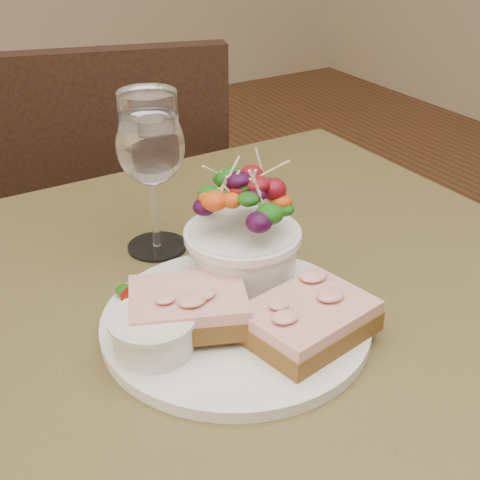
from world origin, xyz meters
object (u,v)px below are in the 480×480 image
ramekin (153,332)px  wine_glass (151,150)px  sandwich_front (308,320)px  cafe_table (245,389)px  chair_far (118,310)px  dinner_plate (236,322)px  salad_bowl (243,232)px  sandwich_back (188,307)px

ramekin → wine_glass: size_ratio=0.42×
sandwich_front → cafe_table: bearing=96.6°
chair_far → sandwich_front: size_ratio=6.95×
sandwich_front → ramekin: (-0.13, 0.05, 0.00)m
dinner_plate → ramekin: (-0.09, -0.00, 0.03)m
ramekin → wine_glass: wine_glass is taller
cafe_table → chair_far: bearing=81.5°
cafe_table → ramekin: ramekin is taller
salad_bowl → wine_glass: (-0.04, 0.13, 0.05)m
ramekin → wine_glass: 0.23m
cafe_table → sandwich_front: bearing=-73.1°
cafe_table → ramekin: 0.17m
sandwich_front → ramekin: ramekin is taller
sandwich_front → sandwich_back: bearing=133.5°
ramekin → chair_far: bearing=73.4°
cafe_table → salad_bowl: bearing=62.7°
sandwich_back → ramekin: size_ratio=1.81×
salad_bowl → wine_glass: 0.15m
ramekin → wine_glass: bearing=64.3°
dinner_plate → sandwich_front: size_ratio=2.02×
cafe_table → sandwich_back: size_ratio=6.05×
sandwich_back → salad_bowl: size_ratio=1.04×
chair_far → sandwich_front: 0.92m
wine_glass → salad_bowl: bearing=-73.5°
chair_far → dinner_plate: size_ratio=3.44×
wine_glass → cafe_table: bearing=-83.0°
dinner_plate → chair_far: bearing=80.0°
dinner_plate → salad_bowl: size_ratio=2.06×
dinner_plate → ramekin: size_ratio=3.59×
dinner_plate → wine_glass: bearing=89.6°
sandwich_front → wine_glass: size_ratio=0.74×
dinner_plate → wine_glass: 0.22m
cafe_table → salad_bowl: 0.18m
cafe_table → ramekin: bearing=-169.2°
dinner_plate → wine_glass: size_ratio=1.50×
wine_glass → ramekin: bearing=-115.7°
cafe_table → sandwich_front: size_ratio=6.18×
ramekin → salad_bowl: size_ratio=0.57×
cafe_table → sandwich_back: sandwich_back is taller
chair_far → ramekin: bearing=90.7°
cafe_table → sandwich_back: (-0.07, -0.01, 0.14)m
cafe_table → chair_far: size_ratio=0.89×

